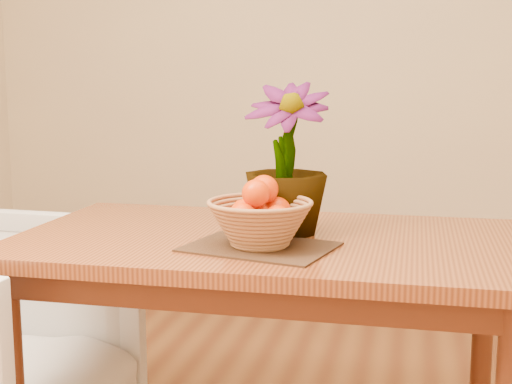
# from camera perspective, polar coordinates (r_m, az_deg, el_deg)

# --- Properties ---
(wall_back) EXTENTS (4.00, 0.02, 2.70)m
(wall_back) POSITION_cam_1_polar(r_m,az_deg,el_deg) (3.88, 6.96, 11.43)
(wall_back) COLOR beige
(wall_back) RESTS_ON floor
(table) EXTENTS (1.40, 0.80, 0.75)m
(table) POSITION_cam_1_polar(r_m,az_deg,el_deg) (2.02, 0.92, -5.98)
(table) COLOR brown
(table) RESTS_ON floor
(placemat) EXTENTS (0.42, 0.35, 0.01)m
(placemat) POSITION_cam_1_polar(r_m,az_deg,el_deg) (1.86, 0.32, -4.42)
(placemat) COLOR #3C2716
(placemat) RESTS_ON table
(wicker_basket) EXTENTS (0.28, 0.28, 0.11)m
(wicker_basket) POSITION_cam_1_polar(r_m,az_deg,el_deg) (1.84, 0.32, -2.66)
(wicker_basket) COLOR #A26A43
(wicker_basket) RESTS_ON placemat
(orange_pile) EXTENTS (0.17, 0.18, 0.14)m
(orange_pile) POSITION_cam_1_polar(r_m,az_deg,el_deg) (1.83, 0.33, -1.24)
(orange_pile) COLOR #EB3D03
(orange_pile) RESTS_ON wicker_basket
(potted_plant) EXTENTS (0.24, 0.24, 0.43)m
(potted_plant) POSITION_cam_1_polar(r_m,az_deg,el_deg) (1.99, 2.40, 2.67)
(potted_plant) COLOR #1C4112
(potted_plant) RESTS_ON table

